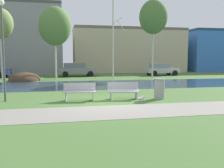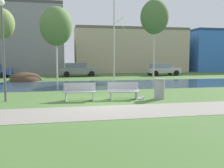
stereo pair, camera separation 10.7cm
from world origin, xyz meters
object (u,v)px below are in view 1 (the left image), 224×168
at_px(trash_bin, 159,89).
at_px(streetlamp, 2,33).
at_px(bench_right, 123,90).
at_px(seagull, 141,98).
at_px(bench_left, 80,91).
at_px(parked_hatch_third_silver, 161,69).
at_px(parked_sedan_second_grey, 77,69).

xyz_separation_m(trash_bin, streetlamp, (-7.66, 0.75, 2.75)).
relative_size(bench_right, seagull, 3.69).
relative_size(bench_left, seagull, 3.69).
xyz_separation_m(trash_bin, parked_hatch_third_silver, (6.95, 16.43, 0.24)).
xyz_separation_m(bench_left, bench_right, (2.24, 0.00, 0.00)).
xyz_separation_m(bench_left, parked_sedan_second_grey, (0.72, 16.57, 0.34)).
distance_m(bench_left, parked_sedan_second_grey, 16.59).
xyz_separation_m(bench_left, parked_hatch_third_silver, (11.04, 16.15, 0.30)).
relative_size(trash_bin, parked_hatch_third_silver, 0.25).
bearing_deg(bench_left, parked_hatch_third_silver, 55.65).
height_order(bench_right, parked_hatch_third_silver, parked_hatch_third_silver).
xyz_separation_m(bench_right, parked_hatch_third_silver, (8.80, 16.15, 0.30)).
bearing_deg(parked_sedan_second_grey, bench_left, -92.50).
bearing_deg(parked_sedan_second_grey, seagull, -82.66).
height_order(bench_left, trash_bin, trash_bin).
relative_size(trash_bin, seagull, 2.33).
relative_size(trash_bin, streetlamp, 0.21).
relative_size(seagull, parked_sedan_second_grey, 0.10).
height_order(bench_right, parked_sedan_second_grey, parked_sedan_second_grey).
relative_size(parked_sedan_second_grey, parked_hatch_third_silver, 1.06).
xyz_separation_m(bench_right, parked_sedan_second_grey, (-1.52, 16.57, 0.34)).
relative_size(streetlamp, parked_hatch_third_silver, 1.19).
xyz_separation_m(bench_left, seagull, (2.95, -0.71, -0.34)).
height_order(trash_bin, seagull, trash_bin).
bearing_deg(parked_hatch_third_silver, streetlamp, -132.99).
xyz_separation_m(parked_sedan_second_grey, parked_hatch_third_silver, (10.32, -0.42, -0.04)).
bearing_deg(parked_sedan_second_grey, parked_hatch_third_silver, -2.34).
bearing_deg(trash_bin, bench_right, 171.54).
bearing_deg(streetlamp, parked_sedan_second_grey, 75.06).
bearing_deg(seagull, bench_left, 166.41).
distance_m(bench_left, bench_right, 2.24).
bearing_deg(bench_left, parked_sedan_second_grey, 87.50).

